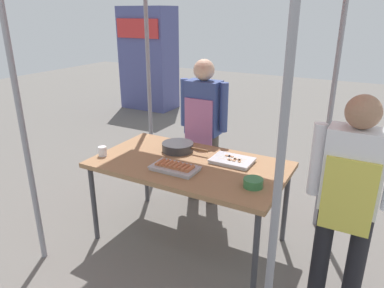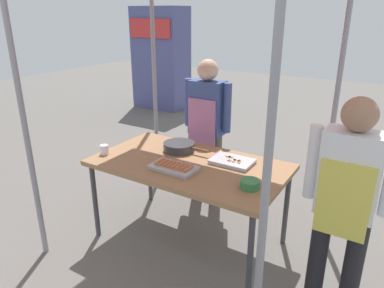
{
  "view_description": "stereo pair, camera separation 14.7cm",
  "coord_description": "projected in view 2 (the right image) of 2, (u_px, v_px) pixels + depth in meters",
  "views": [
    {
      "loc": [
        1.34,
        -2.38,
        1.93
      ],
      "look_at": [
        0.0,
        0.05,
        0.9
      ],
      "focal_mm": 33.42,
      "sensor_mm": 36.0,
      "label": 1
    },
    {
      "loc": [
        1.46,
        -2.31,
        1.93
      ],
      "look_at": [
        0.0,
        0.05,
        0.9
      ],
      "focal_mm": 33.42,
      "sensor_mm": 36.0,
      "label": 2
    }
  ],
  "objects": [
    {
      "name": "cooking_wok",
      "position": [
        179.0,
        146.0,
        3.22
      ],
      "size": [
        0.44,
        0.28,
        0.08
      ],
      "color": "#38383A",
      "rests_on": "stall_table"
    },
    {
      "name": "drink_cup_near_edge",
      "position": [
        104.0,
        149.0,
        3.14
      ],
      "size": [
        0.07,
        0.07,
        0.08
      ],
      "primitive_type": "cylinder",
      "color": "white",
      "rests_on": "stall_table"
    },
    {
      "name": "tray_grilled_sausages",
      "position": [
        174.0,
        167.0,
        2.83
      ],
      "size": [
        0.38,
        0.21,
        0.06
      ],
      "color": "#ADADB2",
      "rests_on": "stall_table"
    },
    {
      "name": "customer_nearby",
      "position": [
        346.0,
        196.0,
        2.18
      ],
      "size": [
        0.52,
        0.22,
        1.49
      ],
      "color": "black",
      "rests_on": "ground"
    },
    {
      "name": "ground_plane",
      "position": [
        189.0,
        239.0,
        3.24
      ],
      "size": [
        18.0,
        18.0,
        0.0
      ],
      "primitive_type": "plane",
      "color": "#66605B"
    },
    {
      "name": "neighbor_stall_right",
      "position": [
        161.0,
        58.0,
        7.37
      ],
      "size": [
        1.07,
        0.68,
        2.03
      ],
      "color": "#4C518C",
      "rests_on": "ground"
    },
    {
      "name": "tray_meat_skewers",
      "position": [
        232.0,
        161.0,
        2.96
      ],
      "size": [
        0.34,
        0.24,
        0.04
      ],
      "color": "silver",
      "rests_on": "stall_table"
    },
    {
      "name": "condiment_bowl",
      "position": [
        250.0,
        184.0,
        2.53
      ],
      "size": [
        0.14,
        0.14,
        0.06
      ],
      "primitive_type": "cylinder",
      "color": "#33723F",
      "rests_on": "stall_table"
    },
    {
      "name": "stall_table",
      "position": [
        189.0,
        168.0,
        2.99
      ],
      "size": [
        1.6,
        0.9,
        0.75
      ],
      "color": "#9E724C",
      "rests_on": "ground"
    },
    {
      "name": "vendor_woman",
      "position": [
        207.0,
        122.0,
        3.6
      ],
      "size": [
        0.52,
        0.22,
        1.51
      ],
      "rotation": [
        0.0,
        0.0,
        3.14
      ],
      "color": "#595147",
      "rests_on": "ground"
    }
  ]
}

